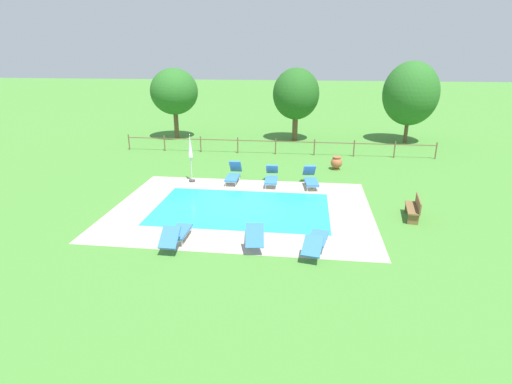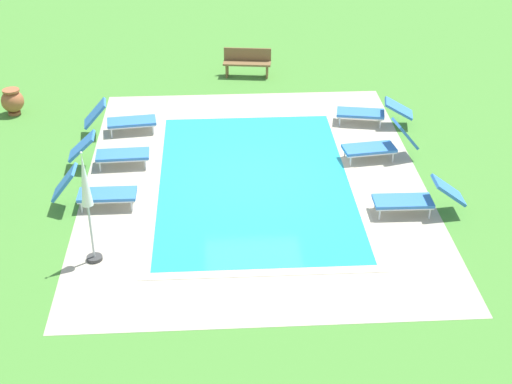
{
  "view_description": "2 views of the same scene",
  "coord_description": "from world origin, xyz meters",
  "px_view_note": "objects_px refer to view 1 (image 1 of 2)",
  "views": [
    {
      "loc": [
        2.6,
        -15.71,
        6.31
      ],
      "look_at": [
        0.55,
        0.5,
        0.6
      ],
      "focal_mm": 28.34,
      "sensor_mm": 36.0,
      "label": 1
    },
    {
      "loc": [
        -15.98,
        0.91,
        8.84
      ],
      "look_at": [
        -1.8,
        0.06,
        0.72
      ],
      "focal_mm": 53.46,
      "sensor_mm": 36.0,
      "label": 2
    }
  ],
  "objects_px": {
    "sun_lounger_north_end": "(316,241)",
    "wooden_bench_lawn_side": "(414,208)",
    "sun_lounger_south_near_corner": "(271,177)",
    "tree_far_west": "(296,94)",
    "sun_lounger_north_near_steps": "(311,179)",
    "tree_centre": "(411,94)",
    "sun_lounger_south_mid": "(255,234)",
    "tree_west_mid": "(174,92)",
    "sun_lounger_north_mid": "(177,233)",
    "sun_lounger_north_far": "(233,174)",
    "patio_umbrella_closed_row_west": "(190,151)",
    "terracotta_urn_near_fence": "(336,163)"
  },
  "relations": [
    {
      "from": "patio_umbrella_closed_row_west",
      "to": "sun_lounger_north_near_steps",
      "type": "bearing_deg",
      "value": 0.02
    },
    {
      "from": "sun_lounger_north_mid",
      "to": "sun_lounger_north_end",
      "type": "height_order",
      "value": "sun_lounger_north_mid"
    },
    {
      "from": "sun_lounger_south_near_corner",
      "to": "tree_far_west",
      "type": "relative_size",
      "value": 0.38
    },
    {
      "from": "wooden_bench_lawn_side",
      "to": "terracotta_urn_near_fence",
      "type": "relative_size",
      "value": 2.07
    },
    {
      "from": "sun_lounger_north_far",
      "to": "sun_lounger_south_near_corner",
      "type": "height_order",
      "value": "sun_lounger_north_far"
    },
    {
      "from": "sun_lounger_north_near_steps",
      "to": "sun_lounger_north_end",
      "type": "bearing_deg",
      "value": -88.55
    },
    {
      "from": "sun_lounger_south_mid",
      "to": "tree_west_mid",
      "type": "height_order",
      "value": "tree_west_mid"
    },
    {
      "from": "sun_lounger_north_mid",
      "to": "sun_lounger_south_near_corner",
      "type": "distance_m",
      "value": 7.46
    },
    {
      "from": "sun_lounger_north_end",
      "to": "tree_far_west",
      "type": "distance_m",
      "value": 18.0
    },
    {
      "from": "sun_lounger_north_mid",
      "to": "sun_lounger_north_far",
      "type": "height_order",
      "value": "sun_lounger_north_far"
    },
    {
      "from": "sun_lounger_north_end",
      "to": "wooden_bench_lawn_side",
      "type": "distance_m",
      "value": 5.05
    },
    {
      "from": "patio_umbrella_closed_row_west",
      "to": "wooden_bench_lawn_side",
      "type": "bearing_deg",
      "value": -19.64
    },
    {
      "from": "sun_lounger_north_far",
      "to": "patio_umbrella_closed_row_west",
      "type": "height_order",
      "value": "patio_umbrella_closed_row_west"
    },
    {
      "from": "sun_lounger_north_near_steps",
      "to": "tree_west_mid",
      "type": "xyz_separation_m",
      "value": [
        -10.12,
        10.42,
        3.09
      ]
    },
    {
      "from": "sun_lounger_north_mid",
      "to": "tree_centre",
      "type": "xyz_separation_m",
      "value": [
        11.47,
        18.05,
        3.1
      ]
    },
    {
      "from": "sun_lounger_south_mid",
      "to": "sun_lounger_south_near_corner",
      "type": "bearing_deg",
      "value": 90.18
    },
    {
      "from": "sun_lounger_north_end",
      "to": "wooden_bench_lawn_side",
      "type": "bearing_deg",
      "value": 39.85
    },
    {
      "from": "sun_lounger_south_mid",
      "to": "tree_west_mid",
      "type": "distance_m",
      "value": 19.17
    },
    {
      "from": "patio_umbrella_closed_row_west",
      "to": "tree_far_west",
      "type": "height_order",
      "value": "tree_far_west"
    },
    {
      "from": "sun_lounger_north_near_steps",
      "to": "wooden_bench_lawn_side",
      "type": "distance_m",
      "value": 5.42
    },
    {
      "from": "sun_lounger_south_near_corner",
      "to": "wooden_bench_lawn_side",
      "type": "height_order",
      "value": "sun_lounger_south_near_corner"
    },
    {
      "from": "sun_lounger_north_end",
      "to": "sun_lounger_north_mid",
      "type": "bearing_deg",
      "value": -179.12
    },
    {
      "from": "sun_lounger_south_near_corner",
      "to": "tree_far_west",
      "type": "xyz_separation_m",
      "value": [
        0.77,
        10.8,
        2.99
      ]
    },
    {
      "from": "wooden_bench_lawn_side",
      "to": "tree_far_west",
      "type": "relative_size",
      "value": 0.3
    },
    {
      "from": "sun_lounger_north_end",
      "to": "patio_umbrella_closed_row_west",
      "type": "height_order",
      "value": "patio_umbrella_closed_row_west"
    },
    {
      "from": "sun_lounger_north_mid",
      "to": "wooden_bench_lawn_side",
      "type": "bearing_deg",
      "value": 20.94
    },
    {
      "from": "tree_far_west",
      "to": "sun_lounger_north_near_steps",
      "type": "bearing_deg",
      "value": -83.85
    },
    {
      "from": "sun_lounger_south_mid",
      "to": "tree_west_mid",
      "type": "xyz_separation_m",
      "value": [
        -8.2,
        17.05,
        3.09
      ]
    },
    {
      "from": "tree_far_west",
      "to": "sun_lounger_north_far",
      "type": "bearing_deg",
      "value": -104.36
    },
    {
      "from": "sun_lounger_north_mid",
      "to": "tree_centre",
      "type": "bearing_deg",
      "value": 57.57
    },
    {
      "from": "sun_lounger_north_end",
      "to": "tree_west_mid",
      "type": "bearing_deg",
      "value": 120.82
    },
    {
      "from": "sun_lounger_north_far",
      "to": "tree_west_mid",
      "type": "xyz_separation_m",
      "value": [
        -6.22,
        10.2,
        3.08
      ]
    },
    {
      "from": "patio_umbrella_closed_row_west",
      "to": "tree_west_mid",
      "type": "bearing_deg",
      "value": 111.5
    },
    {
      "from": "tree_far_west",
      "to": "sun_lounger_north_end",
      "type": "bearing_deg",
      "value": -85.66
    },
    {
      "from": "sun_lounger_north_mid",
      "to": "sun_lounger_south_mid",
      "type": "height_order",
      "value": "sun_lounger_south_mid"
    },
    {
      "from": "sun_lounger_north_end",
      "to": "sun_lounger_north_near_steps",
      "type": "bearing_deg",
      "value": 91.45
    },
    {
      "from": "sun_lounger_north_near_steps",
      "to": "sun_lounger_south_mid",
      "type": "height_order",
      "value": "sun_lounger_south_mid"
    },
    {
      "from": "patio_umbrella_closed_row_west",
      "to": "tree_centre",
      "type": "xyz_separation_m",
      "value": [
        12.89,
        11.14,
        1.89
      ]
    },
    {
      "from": "sun_lounger_south_mid",
      "to": "tree_west_mid",
      "type": "bearing_deg",
      "value": 115.68
    },
    {
      "from": "sun_lounger_south_near_corner",
      "to": "patio_umbrella_closed_row_west",
      "type": "xyz_separation_m",
      "value": [
        -4.07,
        -0.07,
        1.21
      ]
    },
    {
      "from": "sun_lounger_north_near_steps",
      "to": "sun_lounger_south_near_corner",
      "type": "distance_m",
      "value": 1.95
    },
    {
      "from": "sun_lounger_south_mid",
      "to": "tree_far_west",
      "type": "distance_m",
      "value": 17.76
    },
    {
      "from": "sun_lounger_north_near_steps",
      "to": "sun_lounger_north_far",
      "type": "bearing_deg",
      "value": 176.83
    },
    {
      "from": "sun_lounger_south_mid",
      "to": "tree_centre",
      "type": "distance_m",
      "value": 20.06
    },
    {
      "from": "tree_centre",
      "to": "tree_far_west",
      "type": "bearing_deg",
      "value": -178.05
    },
    {
      "from": "sun_lounger_north_near_steps",
      "to": "sun_lounger_south_mid",
      "type": "distance_m",
      "value": 6.9
    },
    {
      "from": "sun_lounger_north_end",
      "to": "tree_west_mid",
      "type": "xyz_separation_m",
      "value": [
        -10.29,
        17.25,
        3.12
      ]
    },
    {
      "from": "sun_lounger_north_near_steps",
      "to": "sun_lounger_south_mid",
      "type": "xyz_separation_m",
      "value": [
        -1.92,
        -6.63,
        0.0
      ]
    },
    {
      "from": "wooden_bench_lawn_side",
      "to": "tree_centre",
      "type": "relative_size",
      "value": 0.27
    },
    {
      "from": "terracotta_urn_near_fence",
      "to": "sun_lounger_north_end",
      "type": "bearing_deg",
      "value": -97.21
    }
  ]
}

